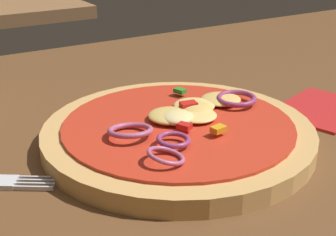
{
  "coord_description": "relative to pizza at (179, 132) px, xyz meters",
  "views": [
    {
      "loc": [
        -0.26,
        -0.39,
        0.25
      ],
      "look_at": [
        -0.02,
        0.0,
        0.05
      ],
      "focal_mm": 51.06,
      "sensor_mm": 36.0,
      "label": 1
    }
  ],
  "objects": [
    {
      "name": "dining_table",
      "position": [
        0.02,
        0.02,
        -0.03
      ],
      "size": [
        1.46,
        0.83,
        0.03
      ],
      "color": "brown",
      "rests_on": "ground"
    },
    {
      "name": "napkin",
      "position": [
        0.19,
        -0.01,
        -0.01
      ],
      "size": [
        0.14,
        0.12,
        0.0
      ],
      "color": "#B21E1E",
      "rests_on": "dining_table"
    },
    {
      "name": "pizza",
      "position": [
        0.0,
        0.0,
        0.0
      ],
      "size": [
        0.28,
        0.28,
        0.03
      ],
      "color": "tan",
      "rests_on": "dining_table"
    }
  ]
}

